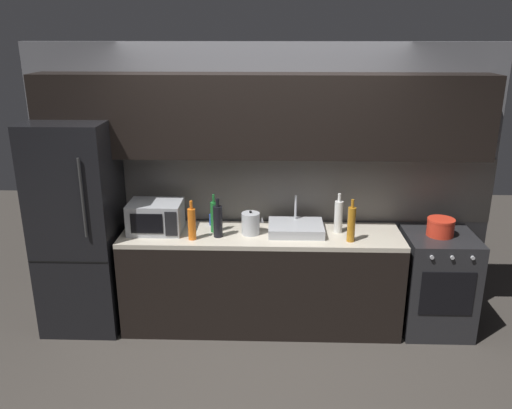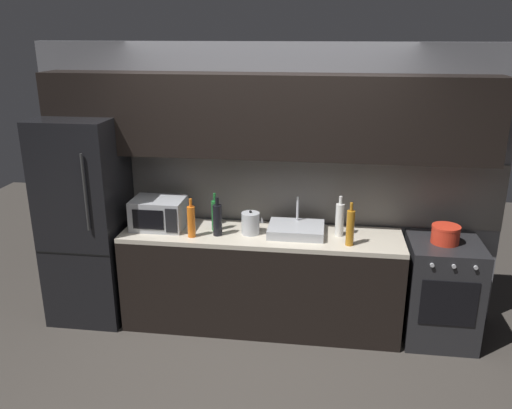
# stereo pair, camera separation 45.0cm
# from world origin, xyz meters

# --- Properties ---
(ground_plane) EXTENTS (10.00, 10.00, 0.00)m
(ground_plane) POSITION_xyz_m (0.00, 0.00, 0.00)
(ground_plane) COLOR #3D3833
(back_wall) EXTENTS (4.19, 0.44, 2.50)m
(back_wall) POSITION_xyz_m (0.00, 1.20, 1.55)
(back_wall) COLOR slate
(back_wall) RESTS_ON ground
(counter_run) EXTENTS (2.45, 0.60, 0.90)m
(counter_run) POSITION_xyz_m (0.00, 0.90, 0.45)
(counter_run) COLOR black
(counter_run) RESTS_ON ground
(refrigerator) EXTENTS (0.68, 0.69, 1.88)m
(refrigerator) POSITION_xyz_m (-1.61, 0.90, 0.94)
(refrigerator) COLOR black
(refrigerator) RESTS_ON ground
(oven_range) EXTENTS (0.60, 0.62, 0.90)m
(oven_range) POSITION_xyz_m (1.57, 0.90, 0.45)
(oven_range) COLOR #232326
(oven_range) RESTS_ON ground
(microwave) EXTENTS (0.46, 0.35, 0.27)m
(microwave) POSITION_xyz_m (-0.93, 0.92, 1.04)
(microwave) COLOR #A8AAAF
(microwave) RESTS_ON counter_run
(sink_basin) EXTENTS (0.48, 0.38, 0.30)m
(sink_basin) POSITION_xyz_m (0.30, 0.93, 0.94)
(sink_basin) COLOR #ADAFB5
(sink_basin) RESTS_ON counter_run
(kettle) EXTENTS (0.19, 0.16, 0.21)m
(kettle) POSITION_xyz_m (-0.09, 0.89, 1.00)
(kettle) COLOR #B7BABF
(kettle) RESTS_ON counter_run
(wine_bottle_orange) EXTENTS (0.07, 0.07, 0.34)m
(wine_bottle_orange) POSITION_xyz_m (-0.58, 0.75, 1.04)
(wine_bottle_orange) COLOR orange
(wine_bottle_orange) RESTS_ON counter_run
(wine_bottle_dark) EXTENTS (0.08, 0.08, 0.34)m
(wine_bottle_dark) POSITION_xyz_m (-0.37, 0.81, 1.04)
(wine_bottle_dark) COLOR black
(wine_bottle_dark) RESTS_ON counter_run
(wine_bottle_green) EXTENTS (0.06, 0.06, 0.34)m
(wine_bottle_green) POSITION_xyz_m (-0.42, 0.93, 1.04)
(wine_bottle_green) COLOR #1E6B2D
(wine_bottle_green) RESTS_ON counter_run
(wine_bottle_white) EXTENTS (0.07, 0.07, 0.35)m
(wine_bottle_white) POSITION_xyz_m (0.67, 0.95, 1.05)
(wine_bottle_white) COLOR silver
(wine_bottle_white) RESTS_ON counter_run
(wine_bottle_amber) EXTENTS (0.07, 0.07, 0.37)m
(wine_bottle_amber) POSITION_xyz_m (0.76, 0.74, 1.06)
(wine_bottle_amber) COLOR #B27019
(wine_bottle_amber) RESTS_ON counter_run
(mug_blue) EXTENTS (0.08, 0.08, 0.10)m
(mug_blue) POSITION_xyz_m (-0.44, 1.10, 0.95)
(mug_blue) COLOR #234299
(mug_blue) RESTS_ON counter_run
(cooking_pot) EXTENTS (0.23, 0.23, 0.15)m
(cooking_pot) POSITION_xyz_m (1.55, 0.90, 0.98)
(cooking_pot) COLOR red
(cooking_pot) RESTS_ON oven_range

